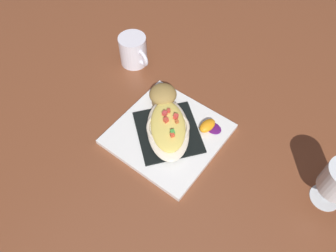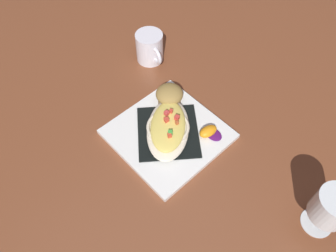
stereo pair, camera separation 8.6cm
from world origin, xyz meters
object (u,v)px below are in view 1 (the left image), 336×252
object	(u,v)px
gratin_dish	(168,127)
coffee_mug	(134,52)
muffin	(163,96)
orange_garnish	(209,126)
square_plate	(168,134)

from	to	relation	value
gratin_dish	coffee_mug	bearing A→B (deg)	-109.95
gratin_dish	muffin	xyz separation A→B (m)	(-0.06, -0.09, 0.00)
orange_garnish	coffee_mug	size ratio (longest dim) A/B	0.51
orange_garnish	coffee_mug	bearing A→B (deg)	-92.05
coffee_mug	muffin	bearing A→B (deg)	76.78
square_plate	gratin_dish	size ratio (longest dim) A/B	1.19
orange_garnish	muffin	bearing A→B (deg)	-77.22
muffin	orange_garnish	xyz separation A→B (m)	(-0.03, 0.15, -0.02)
gratin_dish	orange_garnish	distance (m)	0.11
orange_garnish	gratin_dish	bearing A→B (deg)	-33.29
coffee_mug	orange_garnish	bearing A→B (deg)	87.95
square_plate	orange_garnish	size ratio (longest dim) A/B	4.50
gratin_dish	coffee_mug	size ratio (longest dim) A/B	1.94
square_plate	muffin	distance (m)	0.11
muffin	coffee_mug	world-z (taller)	coffee_mug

